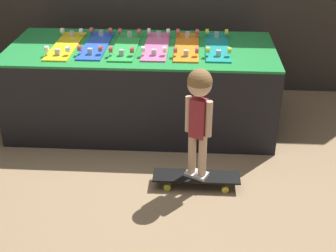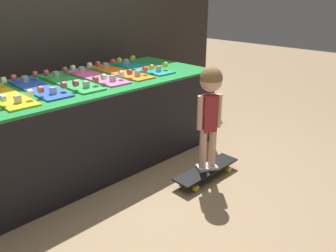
{
  "view_description": "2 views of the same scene",
  "coord_description": "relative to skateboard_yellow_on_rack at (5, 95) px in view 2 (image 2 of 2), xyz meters",
  "views": [
    {
      "loc": [
        0.47,
        -3.26,
        2.13
      ],
      "look_at": [
        0.28,
        -0.04,
        0.36
      ],
      "focal_mm": 50.0,
      "sensor_mm": 36.0,
      "label": 1
    },
    {
      "loc": [
        -1.41,
        -1.82,
        1.45
      ],
      "look_at": [
        0.29,
        -0.07,
        0.47
      ],
      "focal_mm": 35.0,
      "sensor_mm": 36.0,
      "label": 2
    }
  ],
  "objects": [
    {
      "name": "skateboard_blue_on_rack",
      "position": [
        0.27,
        0.03,
        0.0
      ],
      "size": [
        0.21,
        0.76,
        0.09
      ],
      "color": "blue",
      "rests_on": "display_rack"
    },
    {
      "name": "skateboard_yellow_on_rack",
      "position": [
        0.0,
        0.0,
        0.0
      ],
      "size": [
        0.21,
        0.76,
        0.09
      ],
      "color": "yellow",
      "rests_on": "display_rack"
    },
    {
      "name": "ground_plane",
      "position": [
        0.67,
        -0.64,
        -0.78
      ],
      "size": [
        16.0,
        16.0,
        0.0
      ],
      "primitive_type": "plane",
      "color": "#9E7F5B"
    },
    {
      "name": "skateboard_orange_on_rack",
      "position": [
        1.07,
        0.04,
        0.0
      ],
      "size": [
        0.21,
        0.76,
        0.09
      ],
      "color": "orange",
      "rests_on": "display_rack"
    },
    {
      "name": "display_rack",
      "position": [
        0.67,
        0.03,
        -0.4
      ],
      "size": [
        2.36,
        1.02,
        0.76
      ],
      "color": "black",
      "rests_on": "ground_plane"
    },
    {
      "name": "skateboard_teal_on_rack",
      "position": [
        1.34,
        0.05,
        0.0
      ],
      "size": [
        0.21,
        0.76,
        0.09
      ],
      "color": "teal",
      "rests_on": "display_rack"
    },
    {
      "name": "back_wall",
      "position": [
        0.67,
        0.93,
        0.52
      ],
      "size": [
        5.39,
        0.1,
        2.61
      ],
      "color": "#332D28",
      "rests_on": "ground_plane"
    },
    {
      "name": "skateboard_on_floor",
      "position": [
        1.18,
        -0.95,
        -0.71
      ],
      "size": [
        0.66,
        0.18,
        0.09
      ],
      "color": "black",
      "rests_on": "ground_plane"
    },
    {
      "name": "skateboard_green_on_rack",
      "position": [
        0.54,
        0.02,
        0.0
      ],
      "size": [
        0.21,
        0.76,
        0.09
      ],
      "color": "green",
      "rests_on": "display_rack"
    },
    {
      "name": "skateboard_pink_on_rack",
      "position": [
        0.8,
        0.04,
        0.0
      ],
      "size": [
        0.21,
        0.76,
        0.09
      ],
      "color": "pink",
      "rests_on": "display_rack"
    },
    {
      "name": "child",
      "position": [
        1.18,
        -0.95,
        -0.08
      ],
      "size": [
        0.19,
        0.18,
        0.87
      ],
      "rotation": [
        0.0,
        0.0,
        -0.44
      ],
      "color": "silver",
      "rests_on": "skateboard_on_floor"
    }
  ]
}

